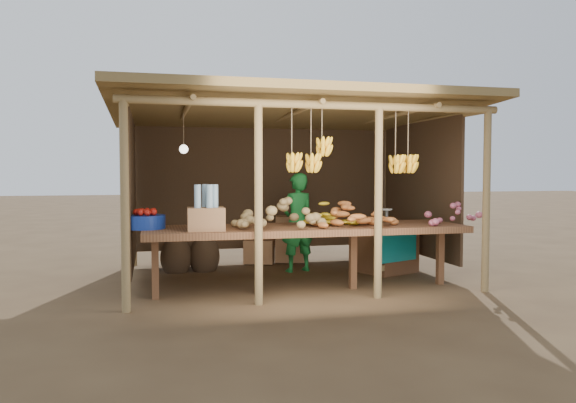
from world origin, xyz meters
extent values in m
plane|color=brown|center=(0.00, 0.00, 0.00)|extent=(60.00, 60.00, 0.00)
cylinder|color=#977C4E|center=(-2.10, -1.50, 1.10)|extent=(0.09, 0.09, 2.20)
cylinder|color=#977C4E|center=(2.10, -1.50, 1.10)|extent=(0.09, 0.09, 2.20)
cylinder|color=#977C4E|center=(-2.10, 1.50, 1.10)|extent=(0.09, 0.09, 2.20)
cylinder|color=#977C4E|center=(2.10, 1.50, 1.10)|extent=(0.09, 0.09, 2.20)
cylinder|color=#977C4E|center=(-0.70, -1.50, 1.10)|extent=(0.09, 0.09, 2.20)
cylinder|color=#977C4E|center=(0.70, -1.50, 1.10)|extent=(0.09, 0.09, 2.20)
cylinder|color=#977C4E|center=(0.00, -1.50, 2.20)|extent=(4.40, 0.09, 0.09)
cylinder|color=#977C4E|center=(0.00, 1.50, 2.20)|extent=(4.40, 0.09, 0.09)
cube|color=olive|center=(0.00, 0.00, 2.29)|extent=(4.70, 3.50, 0.28)
cube|color=#463220|center=(0.00, 1.48, 1.21)|extent=(4.20, 0.04, 1.98)
cube|color=#463220|center=(-2.08, 0.20, 1.21)|extent=(0.04, 2.40, 1.98)
cube|color=#463220|center=(2.08, 0.20, 1.21)|extent=(0.04, 2.40, 1.98)
cube|color=brown|center=(0.00, -0.95, 0.76)|extent=(3.90, 1.05, 0.08)
cube|color=brown|center=(-1.80, -0.95, 0.36)|extent=(0.08, 0.08, 0.72)
cube|color=brown|center=(-0.60, -0.95, 0.36)|extent=(0.08, 0.08, 0.72)
cube|color=brown|center=(0.60, -0.95, 0.36)|extent=(0.08, 0.08, 0.72)
cube|color=brown|center=(1.80, -0.95, 0.36)|extent=(0.08, 0.08, 0.72)
cylinder|color=navy|center=(-1.90, -0.82, 0.88)|extent=(0.45, 0.45, 0.16)
cube|color=#A06F47|center=(-1.24, -1.19, 0.93)|extent=(0.42, 0.34, 0.26)
imported|color=#1B7D31|center=(0.24, 0.40, 0.72)|extent=(0.59, 0.46, 1.44)
cube|color=brown|center=(1.50, 0.05, 0.33)|extent=(0.89, 0.83, 0.66)
cube|color=#0C888E|center=(1.50, 0.05, 0.69)|extent=(0.99, 0.93, 0.07)
cube|color=#A06F47|center=(0.33, 1.20, 0.20)|extent=(0.54, 0.48, 0.37)
cube|color=#A06F47|center=(0.33, 1.20, 0.57)|extent=(0.54, 0.48, 0.37)
cube|color=#A06F47|center=(-0.18, 1.20, 0.20)|extent=(0.54, 0.48, 0.37)
ellipsoid|color=#463220|center=(-1.49, 0.77, 0.27)|extent=(0.45, 0.45, 0.61)
ellipsoid|color=#463220|center=(-1.08, 0.77, 0.27)|extent=(0.45, 0.45, 0.61)
camera|label=1|loc=(-1.85, -7.49, 1.45)|focal=35.00mm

